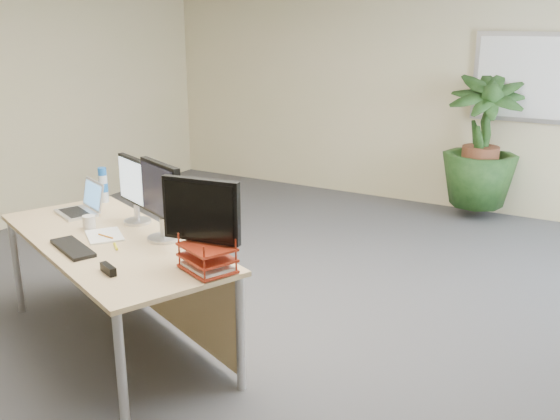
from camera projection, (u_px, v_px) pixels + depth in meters
The scene contains 17 objects.
floor at pixel (236, 340), 4.35m from camera, with size 8.00×8.00×0.00m, color #444449.
back_wall at pixel (425, 91), 7.27m from camera, with size 7.00×0.04×2.70m, color beige.
whiteboard at pixel (536, 78), 6.61m from camera, with size 1.30×0.04×0.95m.
desk at pixel (128, 259), 4.16m from camera, with size 2.17×1.55×0.77m.
floor_plant at pixel (481, 152), 6.83m from camera, with size 0.84×0.84×1.50m, color #153312.
monitor_left at pixel (135, 186), 4.31m from camera, with size 0.40×0.20×0.47m.
monitor_right at pixel (161, 196), 3.96m from camera, with size 0.44×0.22×0.51m.
monitor_dark at pixel (201, 217), 3.51m from camera, with size 0.47×0.21×0.53m.
laptop at pixel (83, 205), 4.60m from camera, with size 0.41×0.38×0.23m.
keyboard at pixel (73, 248), 3.87m from camera, with size 0.43×0.14×0.02m, color black.
coffee_mug at pixel (89, 223), 4.23m from camera, with size 0.13×0.09×0.10m.
spiral_notebook at pixel (104, 236), 4.10m from camera, with size 0.29×0.22×0.01m, color white.
orange_pen at pixel (106, 236), 4.06m from camera, with size 0.01×0.01×0.14m, color orange.
yellow_highlighter at pixel (116, 246), 3.90m from camera, with size 0.02×0.02×0.12m, color yellow.
water_bottle at pixel (103, 186), 4.85m from camera, with size 0.07×0.07×0.28m.
letter_tray at pixel (207, 260), 3.53m from camera, with size 0.37×0.33×0.14m.
stapler at pixel (108, 269), 3.50m from camera, with size 0.15×0.04×0.05m, color black.
Camera 1 is at (2.21, -3.22, 2.13)m, focal length 40.00 mm.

